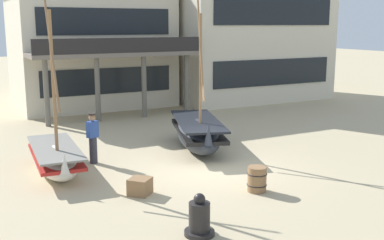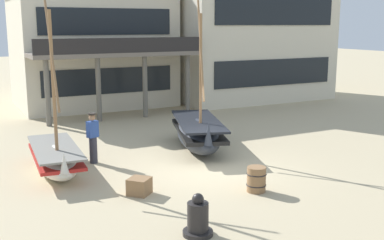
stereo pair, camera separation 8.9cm
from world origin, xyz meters
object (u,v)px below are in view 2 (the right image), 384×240
object	(u,v)px
fishing_boat_near_left	(198,133)
capstan_winch	(198,219)
fisherman_by_hull	(93,138)
fishing_boat_centre_large	(56,157)
cargo_crate	(139,186)
harbor_building_main	(92,49)
wooden_barrel	(256,179)
harbor_building_annex	(242,41)

from	to	relation	value
fishing_boat_near_left	capstan_winch	xyz separation A→B (m)	(-3.47, -6.48, -0.24)
fisherman_by_hull	fishing_boat_near_left	bearing A→B (deg)	0.14
fishing_boat_centre_large	cargo_crate	xyz separation A→B (m)	(1.59, -3.02, -0.26)
capstan_winch	harbor_building_main	distance (m)	18.57
fishing_boat_near_left	fishing_boat_centre_large	world-z (taller)	fishing_boat_near_left
fisherman_by_hull	fishing_boat_centre_large	bearing A→B (deg)	-160.21
fishing_boat_near_left	fishing_boat_centre_large	bearing A→B (deg)	-174.71
fishing_boat_near_left	wooden_barrel	xyz separation A→B (m)	(-0.74, -4.78, -0.26)
fisherman_by_hull	harbor_building_main	size ratio (longest dim) A/B	0.20
cargo_crate	capstan_winch	bearing A→B (deg)	-86.03
fishing_boat_near_left	fisherman_by_hull	xyz separation A→B (m)	(-3.93, -0.01, 0.22)
fishing_boat_near_left	fisherman_by_hull	size ratio (longest dim) A/B	3.31
capstan_winch	harbor_building_annex	size ratio (longest dim) A/B	0.10
fishing_boat_centre_large	cargo_crate	bearing A→B (deg)	-62.25
capstan_winch	wooden_barrel	world-z (taller)	capstan_winch
harbor_building_main	harbor_building_annex	bearing A→B (deg)	-8.64
fishing_boat_centre_large	fisherman_by_hull	size ratio (longest dim) A/B	3.22
fishing_boat_near_left	harbor_building_main	xyz separation A→B (m)	(-0.56, 11.65, 2.55)
fisherman_by_hull	cargo_crate	distance (m)	3.56
cargo_crate	harbor_building_annex	distance (m)	18.71
fishing_boat_near_left	wooden_barrel	distance (m)	4.84
harbor_building_main	harbor_building_annex	xyz separation A→B (m)	(9.12, -1.39, 0.36)
fishing_boat_near_left	fishing_boat_centre_large	xyz separation A→B (m)	(-5.26, -0.49, -0.13)
capstan_winch	harbor_building_annex	world-z (taller)	harbor_building_annex
fishing_boat_centre_large	wooden_barrel	bearing A→B (deg)	-43.47
fishing_boat_near_left	wooden_barrel	size ratio (longest dim) A/B	7.98
wooden_barrel	cargo_crate	distance (m)	3.20
wooden_barrel	harbor_building_annex	size ratio (longest dim) A/B	0.07
fishing_boat_near_left	harbor_building_main	size ratio (longest dim) A/B	0.65
fishing_boat_near_left	cargo_crate	world-z (taller)	fishing_boat_near_left
fisherman_by_hull	harbor_building_annex	bearing A→B (deg)	39.43
fishing_boat_centre_large	harbor_building_annex	world-z (taller)	harbor_building_annex
cargo_crate	harbor_building_main	bearing A→B (deg)	78.39
fisherman_by_hull	wooden_barrel	bearing A→B (deg)	-56.15
fishing_boat_centre_large	wooden_barrel	distance (m)	6.23
fishing_boat_centre_large	fisherman_by_hull	xyz separation A→B (m)	(1.33, 0.48, 0.35)
cargo_crate	fisherman_by_hull	bearing A→B (deg)	94.25
capstan_winch	harbor_building_main	xyz separation A→B (m)	(2.91, 18.13, 2.79)
harbor_building_main	wooden_barrel	bearing A→B (deg)	-90.62
capstan_winch	wooden_barrel	xyz separation A→B (m)	(2.73, 1.70, -0.02)
fishing_boat_centre_large	fisherman_by_hull	world-z (taller)	fishing_boat_centre_large
cargo_crate	harbor_building_main	world-z (taller)	harbor_building_main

